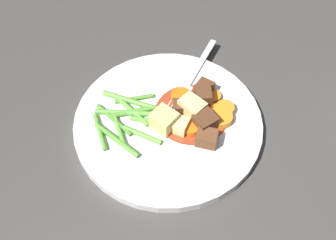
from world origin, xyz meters
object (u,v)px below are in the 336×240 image
at_px(carrot_slice_4, 225,109).
at_px(carrot_slice_6, 210,112).
at_px(meat_chunk_1, 205,123).
at_px(meat_chunk_2, 179,108).
at_px(potato_chunk_2, 193,110).
at_px(meat_chunk_4, 204,88).
at_px(carrot_slice_5, 220,118).
at_px(carrot_slice_0, 213,97).
at_px(potato_chunk_1, 180,126).
at_px(meat_chunk_3, 207,138).
at_px(dinner_plate, 168,123).
at_px(carrot_slice_2, 191,128).
at_px(potato_chunk_0, 164,120).
at_px(carrot_slice_1, 181,97).
at_px(fork, 192,77).
at_px(meat_chunk_0, 203,97).
at_px(carrot_slice_3, 202,118).

bearing_deg(carrot_slice_4, carrot_slice_6, 176.41).
xyz_separation_m(meat_chunk_1, meat_chunk_2, (-0.03, 0.04, -0.00)).
relative_size(potato_chunk_2, meat_chunk_4, 1.49).
height_order(carrot_slice_5, meat_chunk_1, meat_chunk_1).
relative_size(carrot_slice_0, potato_chunk_1, 1.00).
bearing_deg(carrot_slice_0, meat_chunk_3, -117.37).
height_order(dinner_plate, meat_chunk_1, meat_chunk_1).
height_order(carrot_slice_4, potato_chunk_2, potato_chunk_2).
distance_m(carrot_slice_0, carrot_slice_2, 0.07).
xyz_separation_m(potato_chunk_0, potato_chunk_2, (0.05, 0.01, 0.00)).
distance_m(carrot_slice_1, potato_chunk_1, 0.06).
bearing_deg(meat_chunk_4, meat_chunk_2, -154.05).
relative_size(carrot_slice_6, meat_chunk_1, 1.09).
bearing_deg(meat_chunk_3, carrot_slice_5, 41.94).
relative_size(carrot_slice_6, fork, 0.24).
relative_size(meat_chunk_1, meat_chunk_4, 1.22).
bearing_deg(meat_chunk_3, carrot_slice_0, 62.63).
distance_m(dinner_plate, meat_chunk_0, 0.07).
distance_m(carrot_slice_0, carrot_slice_6, 0.03).
height_order(carrot_slice_5, potato_chunk_0, potato_chunk_0).
height_order(carrot_slice_0, potato_chunk_1, potato_chunk_1).
xyz_separation_m(carrot_slice_5, meat_chunk_0, (-0.01, 0.04, 0.01)).
relative_size(potato_chunk_0, potato_chunk_2, 0.92).
xyz_separation_m(carrot_slice_5, meat_chunk_3, (-0.03, -0.03, 0.00)).
bearing_deg(meat_chunk_3, meat_chunk_0, 74.15).
distance_m(carrot_slice_0, meat_chunk_0, 0.02).
distance_m(carrot_slice_0, potato_chunk_1, 0.08).
bearing_deg(carrot_slice_4, carrot_slice_1, 143.97).
height_order(carrot_slice_3, potato_chunk_2, potato_chunk_2).
bearing_deg(carrot_slice_5, fork, 96.58).
bearing_deg(carrot_slice_2, meat_chunk_1, -5.67).
xyz_separation_m(carrot_slice_1, carrot_slice_6, (0.03, -0.04, -0.00)).
bearing_deg(carrot_slice_2, potato_chunk_0, 152.05).
bearing_deg(carrot_slice_3, meat_chunk_0, 68.35).
height_order(potato_chunk_0, potato_chunk_2, same).
bearing_deg(carrot_slice_4, fork, 106.44).
relative_size(meat_chunk_0, meat_chunk_2, 1.36).
distance_m(carrot_slice_5, potato_chunk_0, 0.08).
bearing_deg(carrot_slice_0, carrot_slice_4, -74.52).
xyz_separation_m(carrot_slice_1, meat_chunk_1, (0.02, -0.06, 0.01)).
distance_m(carrot_slice_4, carrot_slice_6, 0.02).
bearing_deg(meat_chunk_3, potato_chunk_1, 132.49).
bearing_deg(meat_chunk_1, potato_chunk_1, 168.05).
distance_m(carrot_slice_2, carrot_slice_4, 0.06).
relative_size(carrot_slice_1, carrot_slice_5, 0.90).
bearing_deg(potato_chunk_2, meat_chunk_0, 39.41).
xyz_separation_m(carrot_slice_1, potato_chunk_1, (-0.02, -0.05, 0.00)).
distance_m(carrot_slice_6, meat_chunk_4, 0.04).
bearing_deg(potato_chunk_0, carrot_slice_6, 0.43).
height_order(meat_chunk_0, meat_chunk_2, meat_chunk_0).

